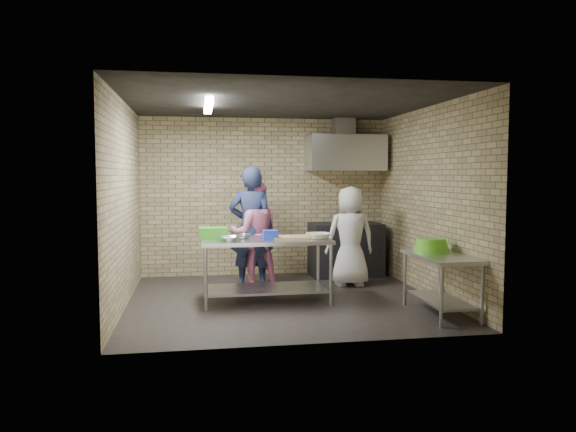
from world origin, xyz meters
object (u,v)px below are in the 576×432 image
object	(u,v)px
man_navy	(251,227)
blue_tub	(270,235)
stove	(346,249)
woman_white	(350,236)
side_counter	(441,284)
bottle_green	(367,159)
woman_pink	(254,234)
green_basin	(431,245)
bottle_red	(345,158)
prep_table	(266,270)
green_crate	(213,233)

from	to	relation	value
man_navy	blue_tub	bearing A→B (deg)	109.20
stove	woman_white	xyz separation A→B (m)	(-0.17, -0.86, 0.33)
side_counter	blue_tub	distance (m)	2.28
stove	bottle_green	size ratio (longest dim) A/B	8.00
blue_tub	woman_white	world-z (taller)	woman_white
woman_pink	green_basin	bearing A→B (deg)	137.72
bottle_green	woman_white	distance (m)	1.77
bottle_red	stove	bearing A→B (deg)	-101.77
bottle_green	woman_pink	xyz separation A→B (m)	(-2.09, -0.89, -1.20)
bottle_red	man_navy	size ratio (longest dim) A/B	0.10
prep_table	man_navy	world-z (taller)	man_navy
stove	side_counter	bearing A→B (deg)	-80.71
bottle_green	blue_tub	bearing A→B (deg)	-134.26
green_basin	woman_pink	size ratio (longest dim) A/B	0.28
side_counter	stove	xyz separation A→B (m)	(-0.45, 2.75, 0.08)
green_crate	green_basin	bearing A→B (deg)	-18.33
green_crate	bottle_red	distance (m)	3.18
blue_tub	bottle_red	size ratio (longest dim) A/B	1.07
woman_pink	green_crate	bearing A→B (deg)	54.34
green_crate	blue_tub	xyz separation A→B (m)	(0.75, -0.22, -0.01)
side_counter	man_navy	distance (m)	2.99
stove	man_navy	xyz separation A→B (m)	(-1.70, -0.75, 0.48)
green_crate	side_counter	bearing A→B (deg)	-22.77
man_navy	woman_pink	xyz separation A→B (m)	(0.06, 0.09, -0.12)
bottle_red	woman_pink	size ratio (longest dim) A/B	0.11
prep_table	man_navy	size ratio (longest dim) A/B	0.93
prep_table	bottle_green	xyz separation A→B (m)	(2.05, 1.95, 1.58)
prep_table	woman_pink	size ratio (longest dim) A/B	1.07
prep_table	side_counter	distance (m)	2.30
prep_table	green_crate	bearing A→B (deg)	170.27
bottle_red	man_navy	bearing A→B (deg)	-150.57
bottle_green	man_navy	bearing A→B (deg)	-155.34
blue_tub	bottle_red	world-z (taller)	bottle_red
green_basin	man_navy	distance (m)	2.76
stove	woman_pink	distance (m)	1.80
green_crate	woman_pink	distance (m)	1.16
stove	green_basin	distance (m)	2.57
bottle_red	woman_pink	bearing A→B (deg)	-152.14
blue_tub	woman_pink	distance (m)	1.17
stove	green_crate	xyz separation A→B (m)	(-2.30, -1.59, 0.49)
green_basin	man_navy	world-z (taller)	man_navy
woman_pink	blue_tub	bearing A→B (deg)	93.82
bottle_red	blue_tub	bearing A→B (deg)	-127.95
side_counter	woman_pink	bearing A→B (deg)	134.94
prep_table	bottle_green	bearing A→B (deg)	43.61
stove	man_navy	bearing A→B (deg)	-156.27
green_crate	green_basin	world-z (taller)	green_crate
green_basin	prep_table	bearing A→B (deg)	158.87
blue_tub	woman_pink	size ratio (longest dim) A/B	0.12
side_counter	bottle_green	size ratio (longest dim) A/B	8.00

